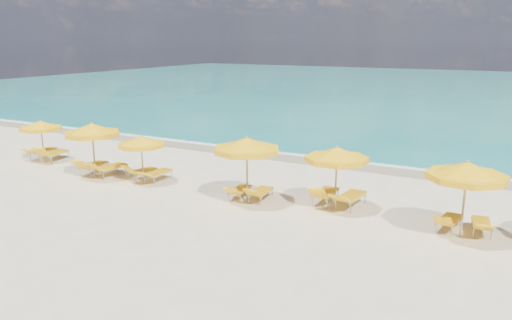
% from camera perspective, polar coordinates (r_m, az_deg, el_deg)
% --- Properties ---
extents(ground_plane, '(120.00, 120.00, 0.00)m').
position_cam_1_polar(ground_plane, '(19.78, -2.07, -4.29)').
color(ground_plane, beige).
extents(ocean, '(120.00, 80.00, 0.30)m').
position_cam_1_polar(ocean, '(65.19, 19.98, 7.56)').
color(ocean, '#157A73').
rests_on(ocean, ground).
extents(wet_sand_band, '(120.00, 2.60, 0.01)m').
position_cam_1_polar(wet_sand_band, '(26.19, 6.14, 0.15)').
color(wet_sand_band, tan).
rests_on(wet_sand_band, ground).
extents(foam_line, '(120.00, 1.20, 0.03)m').
position_cam_1_polar(foam_line, '(26.91, 6.79, 0.51)').
color(foam_line, white).
rests_on(foam_line, ground).
extents(whitecap_near, '(14.00, 0.36, 0.05)m').
position_cam_1_polar(whitecap_near, '(37.17, 3.22, 4.26)').
color(whitecap_near, white).
rests_on(whitecap_near, ground).
extents(whitecap_far, '(18.00, 0.30, 0.05)m').
position_cam_1_polar(whitecap_far, '(40.69, 25.88, 3.72)').
color(whitecap_far, white).
rests_on(whitecap_far, ground).
extents(umbrella_1, '(2.77, 2.77, 2.11)m').
position_cam_1_polar(umbrella_1, '(27.59, -23.39, 3.61)').
color(umbrella_1, tan).
rests_on(umbrella_1, ground).
extents(umbrella_2, '(3.18, 3.18, 2.51)m').
position_cam_1_polar(umbrella_2, '(23.37, -18.24, 3.25)').
color(umbrella_2, tan).
rests_on(umbrella_2, ground).
extents(umbrella_3, '(2.65, 2.65, 2.10)m').
position_cam_1_polar(umbrella_3, '(22.00, -12.99, 2.03)').
color(umbrella_3, tan).
rests_on(umbrella_3, ground).
extents(umbrella_4, '(2.73, 2.73, 2.58)m').
position_cam_1_polar(umbrella_4, '(18.70, -1.06, 1.65)').
color(umbrella_4, tan).
rests_on(umbrella_4, ground).
extents(umbrella_5, '(3.04, 3.04, 2.38)m').
position_cam_1_polar(umbrella_5, '(18.22, 9.23, 0.57)').
color(umbrella_5, tan).
rests_on(umbrella_5, ground).
extents(umbrella_6, '(3.05, 3.05, 2.51)m').
position_cam_1_polar(umbrella_6, '(16.62, 22.96, -1.23)').
color(umbrella_6, tan).
rests_on(umbrella_6, ground).
extents(lounger_1_left, '(1.01, 2.08, 0.77)m').
position_cam_1_polar(lounger_1_left, '(28.36, -23.18, 0.65)').
color(lounger_1_left, '#A5A8AD').
rests_on(lounger_1_left, ground).
extents(lounger_1_right, '(0.97, 2.01, 0.95)m').
position_cam_1_polar(lounger_1_right, '(27.56, -22.06, 0.42)').
color(lounger_1_right, '#A5A8AD').
rests_on(lounger_1_right, ground).
extents(lounger_2_left, '(0.91, 1.97, 0.90)m').
position_cam_1_polar(lounger_2_left, '(24.34, -18.12, -0.93)').
color(lounger_2_left, '#A5A8AD').
rests_on(lounger_2_left, ground).
extents(lounger_2_right, '(0.84, 2.03, 0.87)m').
position_cam_1_polar(lounger_2_right, '(23.69, -16.37, -1.19)').
color(lounger_2_right, '#A5A8AD').
rests_on(lounger_2_right, ground).
extents(lounger_3_left, '(0.82, 1.70, 0.79)m').
position_cam_1_polar(lounger_3_left, '(22.92, -12.89, -1.56)').
color(lounger_3_left, '#A5A8AD').
rests_on(lounger_3_left, ground).
extents(lounger_3_right, '(0.62, 1.88, 0.69)m').
position_cam_1_polar(lounger_3_right, '(22.35, -11.20, -1.83)').
color(lounger_3_right, '#A5A8AD').
rests_on(lounger_3_right, ground).
extents(lounger_4_left, '(0.75, 1.69, 0.72)m').
position_cam_1_polar(lounger_4_left, '(19.63, -1.89, -3.82)').
color(lounger_4_left, '#A5A8AD').
rests_on(lounger_4_left, ground).
extents(lounger_4_right, '(0.69, 1.73, 0.74)m').
position_cam_1_polar(lounger_4_right, '(19.35, 0.50, -4.05)').
color(lounger_4_right, '#A5A8AD').
rests_on(lounger_4_right, ground).
extents(lounger_5_left, '(0.70, 1.93, 0.92)m').
position_cam_1_polar(lounger_5_left, '(19.23, 7.90, -4.19)').
color(lounger_5_left, '#A5A8AD').
rests_on(lounger_5_left, ground).
extents(lounger_5_right, '(0.88, 2.13, 0.81)m').
position_cam_1_polar(lounger_5_right, '(18.91, 10.68, -4.60)').
color(lounger_5_right, '#A5A8AD').
rests_on(lounger_5_right, ground).
extents(lounger_6_left, '(0.79, 1.76, 0.79)m').
position_cam_1_polar(lounger_6_left, '(17.61, 21.18, -6.84)').
color(lounger_6_left, '#A5A8AD').
rests_on(lounger_6_left, ground).
extents(lounger_6_right, '(0.78, 1.75, 0.68)m').
position_cam_1_polar(lounger_6_right, '(17.72, 24.33, -7.06)').
color(lounger_6_right, '#A5A8AD').
rests_on(lounger_6_right, ground).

